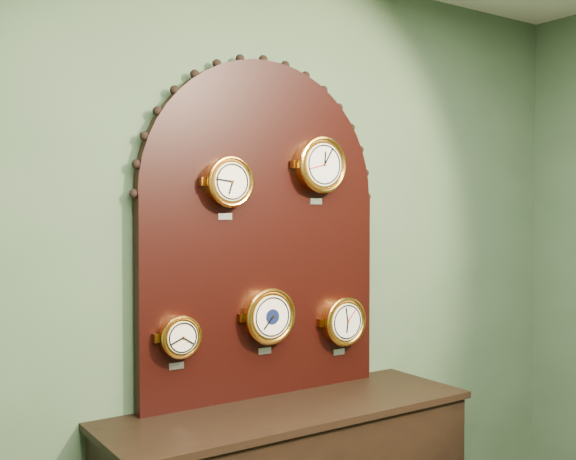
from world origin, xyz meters
TOP-DOWN VIEW (x-y plane):
  - wall_back at (0.00, 2.50)m, footprint 4.00×0.00m
  - display_board at (0.00, 2.45)m, footprint 1.26×0.06m
  - roman_clock at (-0.21, 2.38)m, footprint 0.22×0.08m
  - arabic_clock at (0.27, 2.38)m, footprint 0.26×0.08m
  - hygrometer at (-0.44, 2.38)m, footprint 0.18×0.08m
  - barometer at (-0.01, 2.38)m, footprint 0.25×0.08m
  - tide_clock at (0.41, 2.38)m, footprint 0.23×0.08m

SIDE VIEW (x-z plane):
  - tide_clock at x=0.41m, z-range 0.99..1.28m
  - hygrometer at x=-0.44m, z-range 1.04..1.26m
  - barometer at x=-0.01m, z-range 1.05..1.35m
  - wall_back at x=0.00m, z-range -0.60..3.40m
  - display_board at x=0.00m, z-range 0.86..2.39m
  - roman_clock at x=-0.21m, z-range 1.65..1.92m
  - arabic_clock at x=0.27m, z-range 1.72..2.03m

